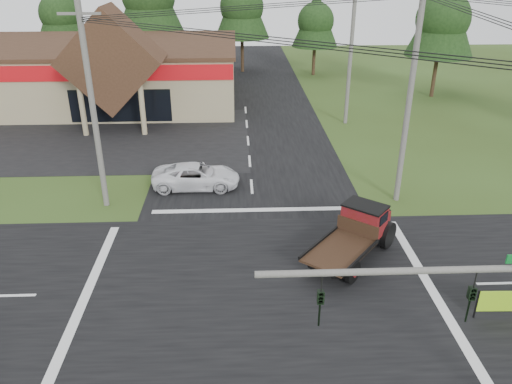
{
  "coord_description": "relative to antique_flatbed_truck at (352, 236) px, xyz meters",
  "views": [
    {
      "loc": [
        -0.85,
        -16.6,
        12.36
      ],
      "look_at": [
        0.03,
        4.67,
        2.2
      ],
      "focal_mm": 35.0,
      "sensor_mm": 36.0,
      "label": 1
    }
  ],
  "objects": [
    {
      "name": "ground",
      "position": [
        -4.17,
        -2.17,
        -1.15
      ],
      "size": [
        120.0,
        120.0,
        0.0
      ],
      "primitive_type": "plane",
      "color": "#314217",
      "rests_on": "ground"
    },
    {
      "name": "road_ns",
      "position": [
        -4.17,
        -2.17,
        -1.14
      ],
      "size": [
        12.0,
        120.0,
        0.02
      ],
      "primitive_type": "cube",
      "color": "black",
      "rests_on": "ground"
    },
    {
      "name": "road_ew",
      "position": [
        -4.17,
        -2.17,
        -1.13
      ],
      "size": [
        120.0,
        12.0,
        0.02
      ],
      "primitive_type": "cube",
      "color": "black",
      "rests_on": "ground"
    },
    {
      "name": "parking_apron",
      "position": [
        -18.17,
        16.83,
        -1.13
      ],
      "size": [
        28.0,
        14.0,
        0.02
      ],
      "primitive_type": "cube",
      "color": "black",
      "rests_on": "ground"
    },
    {
      "name": "cvs_building",
      "position": [
        -19.88,
        27.4,
        1.63
      ],
      "size": [
        30.4,
        18.2,
        9.19
      ],
      "color": "tan",
      "rests_on": "ground"
    },
    {
      "name": "utility_pole_nw",
      "position": [
        -12.17,
        5.83,
        4.24
      ],
      "size": [
        2.0,
        0.3,
        10.5
      ],
      "color": "#595651",
      "rests_on": "ground"
    },
    {
      "name": "utility_pole_ne",
      "position": [
        3.83,
        5.83,
        4.74
      ],
      "size": [
        2.0,
        0.3,
        11.5
      ],
      "color": "#595651",
      "rests_on": "ground"
    },
    {
      "name": "utility_pole_n",
      "position": [
        3.83,
        19.83,
        4.59
      ],
      "size": [
        2.0,
        0.3,
        11.2
      ],
      "color": "#595651",
      "rests_on": "ground"
    },
    {
      "name": "tree_row_b",
      "position": [
        -24.17,
        39.83,
        5.56
      ],
      "size": [
        5.6,
        5.6,
        10.1
      ],
      "color": "#332316",
      "rests_on": "ground"
    },
    {
      "name": "tree_row_d",
      "position": [
        -4.17,
        39.83,
        6.23
      ],
      "size": [
        6.16,
        6.16,
        11.11
      ],
      "color": "#332316",
      "rests_on": "ground"
    },
    {
      "name": "tree_row_e",
      "position": [
        3.83,
        37.83,
        4.89
      ],
      "size": [
        5.04,
        5.04,
        9.09
      ],
      "color": "#332316",
      "rests_on": "ground"
    },
    {
      "name": "tree_side_ne",
      "position": [
        13.83,
        27.83,
        6.23
      ],
      "size": [
        6.16,
        6.16,
        11.11
      ],
      "color": "#332316",
      "rests_on": "ground"
    },
    {
      "name": "antique_flatbed_truck",
      "position": [
        0.0,
        0.0,
        0.0
      ],
      "size": [
        5.1,
        5.56,
        2.29
      ],
      "primitive_type": null,
      "rotation": [
        0.0,
        0.0,
        -0.69
      ],
      "color": "#5B140D",
      "rests_on": "ground"
    },
    {
      "name": "white_pickup",
      "position": [
        -7.41,
        7.95,
        -0.45
      ],
      "size": [
        5.04,
        2.32,
        1.4
      ],
      "primitive_type": "imported",
      "rotation": [
        0.0,
        0.0,
        1.57
      ],
      "color": "white",
      "rests_on": "ground"
    }
  ]
}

